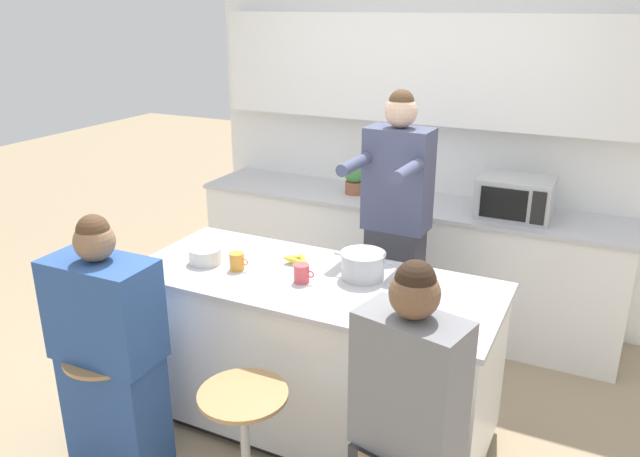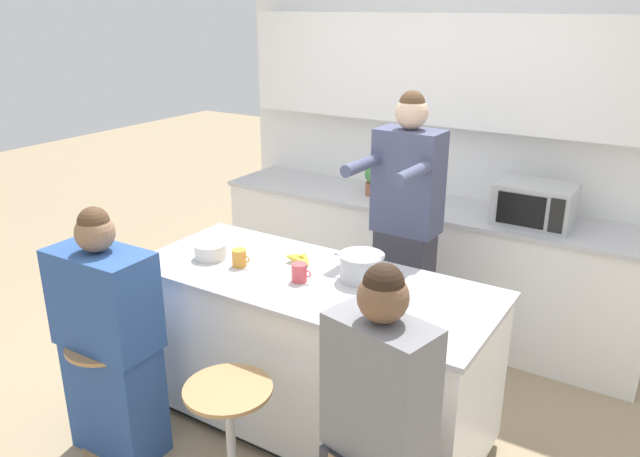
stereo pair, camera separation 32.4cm
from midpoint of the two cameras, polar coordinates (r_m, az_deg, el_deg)
ground_plane at (r=3.73m, az=1.90°, el=-17.35°), size 16.00×16.00×0.00m
wall_back at (r=4.63m, az=13.34°, el=10.47°), size 3.34×0.22×2.70m
back_counter at (r=4.66m, az=11.12°, el=-3.16°), size 3.10×0.60×0.92m
kitchen_island at (r=3.47m, az=1.99°, el=-11.33°), size 1.95×0.82×0.91m
bar_stool_leftmost at (r=3.48m, az=-15.93°, el=-13.85°), size 0.41×0.41×0.63m
bar_stool_center at (r=3.05m, az=-5.03°, el=-18.50°), size 0.41×0.41×0.63m
person_cooking at (r=3.82m, az=10.17°, el=-1.23°), size 0.40×0.57×1.80m
person_wrapped_blanket at (r=3.33m, az=-16.06°, el=-10.18°), size 0.53×0.30×1.36m
person_seated_near at (r=2.56m, az=9.10°, el=-19.45°), size 0.45×0.34×1.42m
cooking_pot at (r=3.24m, az=6.69°, el=-3.57°), size 0.32×0.24×0.14m
fruit_bowl at (r=3.53m, az=-7.42°, el=-2.10°), size 0.18×0.18×0.08m
mixing_bowl_steel at (r=2.88m, az=8.65°, el=-7.68°), size 0.21×0.21×0.06m
coffee_cup_near at (r=3.21m, az=0.99°, el=-4.10°), size 0.11×0.08×0.10m
coffee_cup_far at (r=3.40m, az=-4.70°, el=-2.75°), size 0.11×0.08×0.09m
banana_bunch at (r=3.44m, az=0.81°, el=-2.82°), size 0.17×0.12×0.05m
microwave at (r=4.24m, az=21.15°, el=2.06°), size 0.47×0.35×0.27m
potted_plant at (r=4.61m, az=7.10°, el=4.52°), size 0.16×0.16×0.24m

